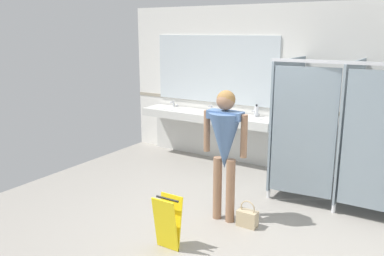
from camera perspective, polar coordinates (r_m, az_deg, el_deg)
ground_plane at (r=5.01m, az=1.27°, el=-14.53°), size 6.10×5.88×0.10m
wall_back at (r=6.94m, az=12.89°, el=5.52°), size 6.10×0.12×2.75m
wall_back_tile_band at (r=6.93m, az=12.57°, el=2.81°), size 6.10×0.01×0.06m
vanity_counter at (r=7.36m, az=2.44°, el=0.47°), size 2.54×0.54×0.99m
mirror_panel at (r=7.37m, az=3.26°, el=8.31°), size 2.44×0.02×1.21m
bathroom_stalls at (r=5.77m, az=21.20°, el=-0.16°), size 1.86×1.41×1.96m
person_standing at (r=4.84m, az=4.68°, el=-1.73°), size 0.58×0.40×1.64m
handbag at (r=5.02m, az=7.85°, el=-12.50°), size 0.24×0.13×0.33m
soap_dispenser at (r=6.97m, az=9.12°, el=2.36°), size 0.07×0.07×0.21m
paper_cup at (r=6.87m, az=5.99°, el=1.95°), size 0.07×0.07×0.11m
wet_floor_sign at (r=4.44m, az=-3.48°, el=-13.22°), size 0.28×0.19×0.59m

